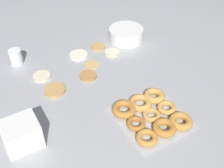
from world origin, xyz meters
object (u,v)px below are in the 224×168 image
(donut_tray, at_px, (151,114))
(container_stack, at_px, (21,134))
(pancake_2, at_px, (87,76))
(pancake_3, at_px, (79,55))
(pancake_0, at_px, (98,47))
(paper_cup, at_px, (16,57))
(pancake_1, at_px, (55,90))
(pancake_5, at_px, (92,64))
(batter_bowl, at_px, (126,34))
(pancake_4, at_px, (42,76))
(pancake_6, at_px, (112,53))

(donut_tray, height_order, container_stack, container_stack)
(pancake_2, xyz_separation_m, pancake_3, (0.04, 0.20, -0.00))
(pancake_0, distance_m, paper_cup, 0.46)
(pancake_0, relative_size, donut_tray, 0.27)
(pancake_1, bearing_deg, pancake_5, 21.38)
(pancake_1, xyz_separation_m, batter_bowl, (0.55, 0.23, 0.03))
(pancake_0, height_order, pancake_4, same)
(donut_tray, bearing_deg, pancake_0, 83.99)
(pancake_3, bearing_deg, donut_tray, -82.90)
(pancake_1, relative_size, container_stack, 0.74)
(pancake_0, distance_m, batter_bowl, 0.19)
(pancake_2, height_order, pancake_3, pancake_2)
(container_stack, bearing_deg, pancake_3, 44.64)
(pancake_5, bearing_deg, container_stack, -145.21)
(pancake_2, xyz_separation_m, container_stack, (-0.41, -0.25, 0.05))
(pancake_5, distance_m, container_stack, 0.58)
(pancake_0, distance_m, pancake_1, 0.43)
(pancake_1, relative_size, paper_cup, 1.21)
(container_stack, distance_m, paper_cup, 0.56)
(pancake_1, xyz_separation_m, donut_tray, (0.30, -0.37, 0.01))
(pancake_3, distance_m, pancake_4, 0.26)
(pancake_3, xyz_separation_m, paper_cup, (-0.32, 0.11, 0.04))
(paper_cup, bearing_deg, pancake_2, -47.50)
(pancake_2, bearing_deg, pancake_1, -174.92)
(container_stack, bearing_deg, donut_tray, -15.17)
(pancake_1, height_order, pancake_6, same)
(pancake_6, height_order, container_stack, container_stack)
(donut_tray, distance_m, batter_bowl, 0.65)
(pancake_1, distance_m, paper_cup, 0.33)
(pancake_4, distance_m, batter_bowl, 0.58)
(pancake_5, bearing_deg, pancake_4, 172.15)
(pancake_5, xyz_separation_m, batter_bowl, (0.30, 0.13, 0.03))
(donut_tray, xyz_separation_m, batter_bowl, (0.25, 0.60, 0.02))
(pancake_0, bearing_deg, donut_tray, -96.01)
(pancake_3, relative_size, container_stack, 0.74)
(pancake_1, xyz_separation_m, paper_cup, (-0.09, 0.32, 0.04))
(pancake_0, bearing_deg, pancake_6, -68.83)
(pancake_4, bearing_deg, paper_cup, 112.27)
(pancake_0, xyz_separation_m, pancake_1, (-0.36, -0.23, 0.00))
(pancake_0, bearing_deg, container_stack, -141.63)
(pancake_1, bearing_deg, pancake_0, 32.63)
(pancake_6, relative_size, donut_tray, 0.27)
(batter_bowl, relative_size, paper_cup, 2.43)
(pancake_2, height_order, pancake_6, pancake_2)
(donut_tray, bearing_deg, container_stack, 164.83)
(pancake_5, bearing_deg, batter_bowl, 23.32)
(pancake_3, relative_size, paper_cup, 1.22)
(pancake_6, height_order, donut_tray, donut_tray)
(pancake_0, bearing_deg, pancake_2, -129.54)
(pancake_5, xyz_separation_m, paper_cup, (-0.34, 0.22, 0.04))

